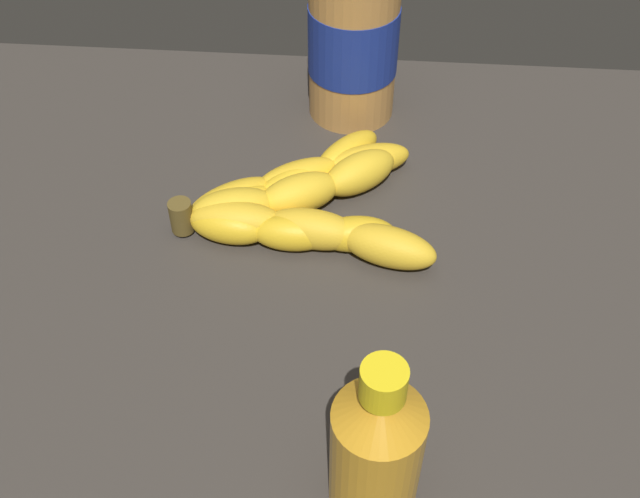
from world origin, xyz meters
The scene contains 4 objects.
ground_plane centered at (0.00, 0.00, -2.25)cm, with size 98.01×61.28×4.51cm, color #38332D.
banana_bunch centered at (5.12, -4.83, 1.62)cm, with size 22.98×18.55×3.55cm.
peanut_butter_jar centered at (1.35, -21.02, 8.21)cm, with size 8.69×8.69×16.58cm.
honey_bottle centered at (-2.11, 20.80, 6.11)cm, with size 5.56×5.56×13.94cm.
Camera 1 is at (-0.54, 43.45, 46.42)cm, focal length 42.65 mm.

